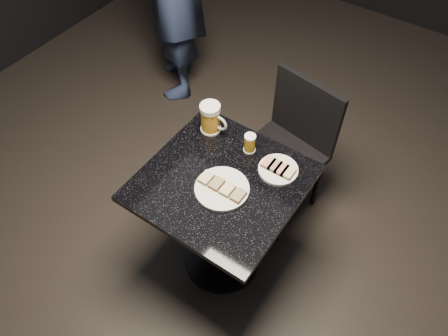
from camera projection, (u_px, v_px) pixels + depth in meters
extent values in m
plane|color=black|center=(222.00, 258.00, 2.56)|extent=(6.00, 6.00, 0.00)
cylinder|color=white|center=(222.00, 189.00, 1.94)|extent=(0.25, 0.25, 0.01)
cylinder|color=white|center=(278.00, 170.00, 2.01)|extent=(0.18, 0.18, 0.01)
cylinder|color=black|center=(222.00, 257.00, 2.55)|extent=(0.44, 0.44, 0.03)
cylinder|color=black|center=(222.00, 225.00, 2.27)|extent=(0.10, 0.10, 0.69)
cube|color=black|center=(222.00, 183.00, 1.99)|extent=(0.70, 0.70, 0.03)
cylinder|color=white|center=(211.00, 129.00, 2.17)|extent=(0.10, 0.10, 0.01)
cylinder|color=gold|center=(210.00, 119.00, 2.12)|extent=(0.09, 0.09, 0.12)
cylinder|color=white|center=(210.00, 108.00, 2.07)|extent=(0.10, 0.10, 0.03)
torus|color=silver|center=(220.00, 123.00, 2.10)|extent=(0.08, 0.01, 0.08)
cylinder|color=silver|center=(249.00, 150.00, 2.09)|extent=(0.06, 0.06, 0.01)
cylinder|color=#BC8B1F|center=(250.00, 143.00, 2.05)|extent=(0.05, 0.05, 0.08)
cylinder|color=white|center=(250.00, 137.00, 2.02)|extent=(0.05, 0.05, 0.01)
cube|color=black|center=(279.00, 158.00, 2.45)|extent=(0.49, 0.49, 0.04)
cylinder|color=black|center=(233.00, 184.00, 2.63)|extent=(0.03, 0.03, 0.43)
cylinder|color=black|center=(279.00, 219.00, 2.47)|extent=(0.03, 0.03, 0.43)
cylinder|color=black|center=(272.00, 151.00, 2.80)|extent=(0.03, 0.03, 0.43)
cylinder|color=black|center=(317.00, 183.00, 2.64)|extent=(0.03, 0.03, 0.43)
cube|color=black|center=(306.00, 112.00, 2.37)|extent=(0.42, 0.10, 0.43)
cube|color=#4C3521|center=(206.00, 178.00, 1.96)|extent=(0.05, 0.07, 0.01)
cube|color=beige|center=(206.00, 177.00, 1.95)|extent=(0.05, 0.07, 0.01)
cube|color=#4C3521|center=(217.00, 184.00, 1.94)|extent=(0.05, 0.07, 0.01)
cube|color=#8C7251|center=(217.00, 183.00, 1.93)|extent=(0.05, 0.07, 0.01)
cube|color=#4C3521|center=(227.00, 190.00, 1.92)|extent=(0.05, 0.07, 0.01)
cube|color=beige|center=(227.00, 189.00, 1.91)|extent=(0.05, 0.07, 0.01)
cube|color=#4C3521|center=(238.00, 196.00, 1.90)|extent=(0.05, 0.07, 0.01)
cube|color=#8C7251|center=(238.00, 195.00, 1.89)|extent=(0.05, 0.07, 0.01)
cube|color=#4C3521|center=(269.00, 163.00, 2.01)|extent=(0.05, 0.07, 0.01)
cube|color=tan|center=(269.00, 162.00, 2.01)|extent=(0.05, 0.07, 0.01)
cube|color=#4C3521|center=(275.00, 166.00, 2.00)|extent=(0.05, 0.07, 0.01)
cube|color=#8C7251|center=(275.00, 165.00, 2.00)|extent=(0.05, 0.07, 0.01)
cube|color=#4C3521|center=(282.00, 170.00, 1.99)|extent=(0.05, 0.07, 0.01)
cube|color=tan|center=(282.00, 168.00, 1.98)|extent=(0.05, 0.07, 0.01)
cube|color=#4C3521|center=(288.00, 173.00, 1.98)|extent=(0.05, 0.07, 0.01)
cube|color=#D1D184|center=(288.00, 172.00, 1.97)|extent=(0.05, 0.07, 0.01)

